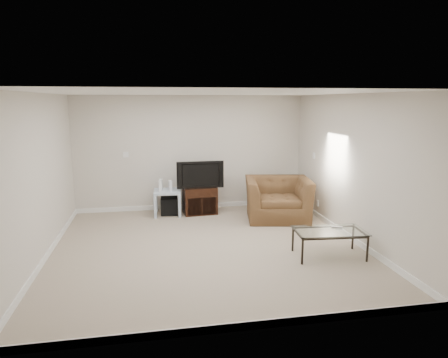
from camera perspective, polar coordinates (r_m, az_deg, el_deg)
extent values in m
plane|color=tan|center=(6.71, -2.38, -9.68)|extent=(5.00, 5.00, 0.00)
plane|color=white|center=(6.27, -2.57, 12.20)|extent=(5.00, 5.00, 0.00)
cube|color=silver|center=(8.83, -4.73, 3.72)|extent=(5.00, 0.02, 2.50)
cube|color=silver|center=(6.52, -24.78, 0.10)|extent=(0.02, 5.00, 2.50)
cube|color=silver|center=(7.15, 17.78, 1.49)|extent=(0.02, 5.00, 2.50)
cube|color=white|center=(8.79, -13.86, 3.40)|extent=(0.12, 0.02, 0.12)
cube|color=white|center=(8.57, 12.71, 3.27)|extent=(0.02, 0.09, 0.13)
cube|color=white|center=(8.48, 13.22, -3.38)|extent=(0.02, 0.08, 0.12)
cube|color=black|center=(8.50, -3.46, -1.81)|extent=(0.40, 0.30, 0.05)
imported|color=black|center=(8.43, -3.51, 0.73)|extent=(0.92, 0.20, 0.57)
cube|color=black|center=(8.57, -7.83, -3.81)|extent=(0.37, 0.37, 0.35)
cube|color=white|center=(8.43, -9.04, -0.86)|extent=(0.08, 0.18, 0.24)
cube|color=silver|center=(8.43, -7.68, -0.94)|extent=(0.07, 0.16, 0.21)
imported|color=brown|center=(8.19, 7.71, -1.82)|extent=(1.41, 1.05, 1.12)
cube|color=#B2B2B7|center=(6.56, 15.84, -6.62)|extent=(0.17, 0.11, 0.02)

